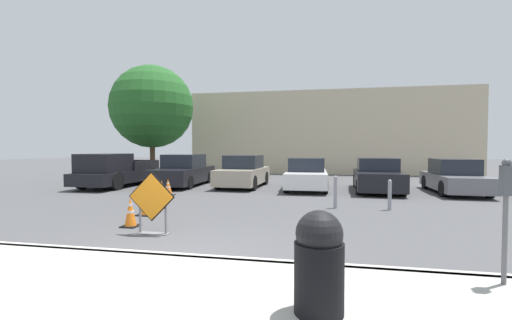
# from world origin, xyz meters

# --- Properties ---
(ground_plane) EXTENTS (96.00, 96.00, 0.00)m
(ground_plane) POSITION_xyz_m (0.00, 10.00, 0.00)
(ground_plane) COLOR #4C4C4F
(sidewalk_strip) EXTENTS (29.63, 2.68, 0.14)m
(sidewalk_strip) POSITION_xyz_m (0.00, -1.34, 0.07)
(sidewalk_strip) COLOR #ADAAA3
(sidewalk_strip) RESTS_ON ground_plane
(curb_lip) EXTENTS (29.63, 0.20, 0.14)m
(curb_lip) POSITION_xyz_m (0.00, 0.00, 0.07)
(curb_lip) COLOR #ADAAA3
(curb_lip) RESTS_ON ground_plane
(road_closed_sign) EXTENTS (1.08, 0.20, 1.37)m
(road_closed_sign) POSITION_xyz_m (-1.24, 1.63, 0.72)
(road_closed_sign) COLOR black
(road_closed_sign) RESTS_ON ground_plane
(traffic_cone_nearest) EXTENTS (0.38, 0.38, 0.72)m
(traffic_cone_nearest) POSITION_xyz_m (-2.11, 2.21, 0.35)
(traffic_cone_nearest) COLOR black
(traffic_cone_nearest) RESTS_ON ground_plane
(traffic_cone_second) EXTENTS (0.45, 0.45, 0.69)m
(traffic_cone_second) POSITION_xyz_m (-2.48, 3.58, 0.34)
(traffic_cone_second) COLOR black
(traffic_cone_second) RESTS_ON ground_plane
(traffic_cone_third) EXTENTS (0.52, 0.52, 0.77)m
(traffic_cone_third) POSITION_xyz_m (-2.91, 4.73, 0.38)
(traffic_cone_third) COLOR black
(traffic_cone_third) RESTS_ON ground_plane
(traffic_cone_fourth) EXTENTS (0.41, 0.41, 0.74)m
(traffic_cone_fourth) POSITION_xyz_m (-3.28, 6.15, 0.36)
(traffic_cone_fourth) COLOR black
(traffic_cone_fourth) RESTS_ON ground_plane
(traffic_cone_fifth) EXTENTS (0.46, 0.46, 0.66)m
(traffic_cone_fifth) POSITION_xyz_m (-3.62, 7.39, 0.32)
(traffic_cone_fifth) COLOR black
(traffic_cone_fifth) RESTS_ON ground_plane
(pickup_truck) EXTENTS (2.00, 5.34, 1.63)m
(pickup_truck) POSITION_xyz_m (-7.54, 9.80, 0.74)
(pickup_truck) COLOR black
(pickup_truck) RESTS_ON ground_plane
(parked_car_nearest) EXTENTS (1.98, 4.64, 1.57)m
(parked_car_nearest) POSITION_xyz_m (-4.47, 10.92, 0.71)
(parked_car_nearest) COLOR black
(parked_car_nearest) RESTS_ON ground_plane
(parked_car_second) EXTENTS (2.00, 4.13, 1.54)m
(parked_car_second) POSITION_xyz_m (-1.39, 10.94, 0.71)
(parked_car_second) COLOR #A39984
(parked_car_second) RESTS_ON ground_plane
(parked_car_third) EXTENTS (1.92, 4.14, 1.45)m
(parked_car_third) POSITION_xyz_m (1.68, 10.47, 0.67)
(parked_car_third) COLOR white
(parked_car_third) RESTS_ON ground_plane
(parked_car_fourth) EXTENTS (2.06, 4.48, 1.46)m
(parked_car_fourth) POSITION_xyz_m (4.76, 10.50, 0.68)
(parked_car_fourth) COLOR black
(parked_car_fourth) RESTS_ON ground_plane
(parked_car_fifth) EXTENTS (1.88, 4.22, 1.44)m
(parked_car_fifth) POSITION_xyz_m (7.84, 10.43, 0.65)
(parked_car_fifth) COLOR slate
(parked_car_fifth) RESTS_ON ground_plane
(trash_bin) EXTENTS (0.53, 0.53, 1.10)m
(trash_bin) POSITION_xyz_m (2.41, -1.58, 0.69)
(trash_bin) COLOR black
(trash_bin) RESTS_ON sidewalk_strip
(bollard_nearest) EXTENTS (0.12, 0.12, 1.03)m
(bollard_nearest) POSITION_xyz_m (2.82, 5.75, 0.54)
(bollard_nearest) COLOR gray
(bollard_nearest) RESTS_ON ground_plane
(bollard_second) EXTENTS (0.12, 0.12, 0.94)m
(bollard_second) POSITION_xyz_m (4.44, 5.75, 0.49)
(bollard_second) COLOR gray
(bollard_second) RESTS_ON ground_plane
(parking_meter) EXTENTS (0.11, 0.15, 1.62)m
(parking_meter) POSITION_xyz_m (4.74, -0.33, 1.24)
(parking_meter) COLOR #59595B
(parking_meter) RESTS_ON sidewalk_strip
(building_facade_backdrop) EXTENTS (20.43, 5.00, 6.06)m
(building_facade_backdrop) POSITION_xyz_m (2.72, 22.10, 3.03)
(building_facade_backdrop) COLOR beige
(building_facade_backdrop) RESTS_ON ground_plane
(street_tree_behind_lot) EXTENTS (5.17, 5.17, 7.08)m
(street_tree_behind_lot) POSITION_xyz_m (-8.22, 14.77, 4.49)
(street_tree_behind_lot) COLOR #513823
(street_tree_behind_lot) RESTS_ON ground_plane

